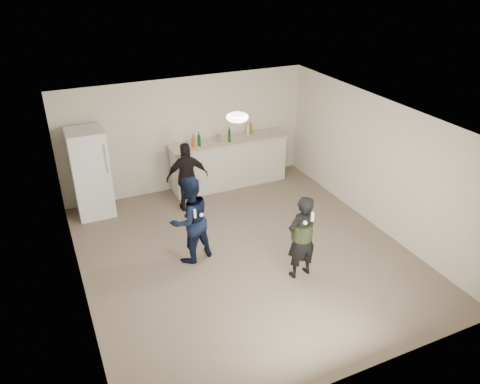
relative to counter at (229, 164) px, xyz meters
name	(u,v)px	position (x,y,z in m)	size (l,w,h in m)	color
floor	(245,254)	(-0.85, -2.67, -0.53)	(6.00, 6.00, 0.00)	#6B5B4C
ceiling	(245,120)	(-0.85, -2.67, 1.98)	(6.00, 6.00, 0.00)	silver
wall_back	(187,134)	(-0.85, 0.33, 0.72)	(6.00, 6.00, 0.00)	beige
wall_front	(356,301)	(-0.85, -5.67, 0.72)	(6.00, 6.00, 0.00)	beige
wall_left	(73,228)	(-3.60, -2.67, 0.72)	(6.00, 6.00, 0.00)	beige
wall_right	(377,164)	(1.90, -2.67, 0.72)	(6.00, 6.00, 0.00)	beige
counter	(229,164)	(0.00, 0.00, 0.00)	(2.60, 0.56, 1.05)	beige
counter_top	(229,141)	(0.00, 0.00, 0.55)	(2.68, 0.64, 0.04)	beige
fridge	(91,173)	(-3.02, -0.07, 0.38)	(0.70, 0.70, 1.80)	white
fridge_handle	(106,159)	(-2.74, -0.44, 0.78)	(0.02, 0.02, 0.60)	silver
ceiling_dome	(237,117)	(-0.85, -2.37, 1.93)	(0.36, 0.36, 0.16)	white
shaker	(219,138)	(-0.23, 0.04, 0.65)	(0.08, 0.08, 0.17)	#ABABAF
man	(190,220)	(-1.75, -2.40, 0.26)	(0.76, 0.59, 1.56)	#101F44
woman	(302,237)	(-0.27, -3.58, 0.21)	(0.53, 0.35, 1.47)	black
camo_shorts	(302,231)	(-0.27, -3.58, 0.32)	(0.34, 0.34, 0.28)	#303D1B
spectator	(187,177)	(-1.22, -0.70, 0.21)	(0.86, 0.36, 1.47)	black
remote_man	(195,214)	(-1.75, -2.68, 0.53)	(0.04, 0.04, 0.15)	white
nunchuk_man	(201,215)	(-1.63, -2.65, 0.45)	(0.07, 0.07, 0.07)	white
remote_woman	(312,217)	(-0.27, -3.83, 0.72)	(0.04, 0.04, 0.15)	white
nunchuk_woman	(305,223)	(-0.37, -3.80, 0.62)	(0.07, 0.07, 0.07)	silver
bottle_cluster	(224,136)	(-0.11, 0.02, 0.68)	(1.55, 0.34, 0.28)	olive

